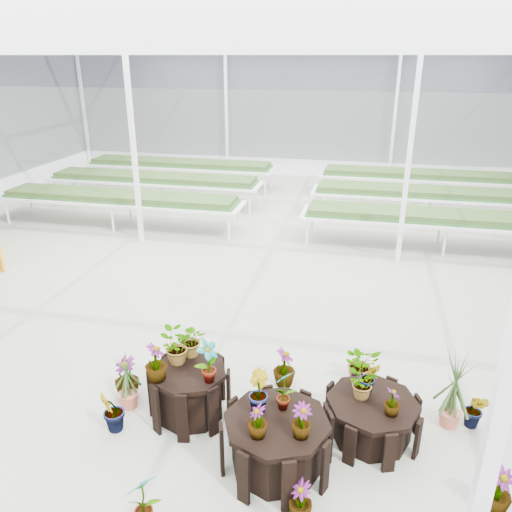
# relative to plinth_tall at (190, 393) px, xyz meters

# --- Properties ---
(ground_plane) EXTENTS (24.00, 24.00, 0.00)m
(ground_plane) POSITION_rel_plinth_tall_xyz_m (-0.26, 1.71, -0.33)
(ground_plane) COLOR gray
(ground_plane) RESTS_ON ground
(greenhouse_shell) EXTENTS (18.00, 24.00, 4.50)m
(greenhouse_shell) POSITION_rel_plinth_tall_xyz_m (-0.26, 1.71, 1.92)
(greenhouse_shell) COLOR white
(greenhouse_shell) RESTS_ON ground
(steel_frame) EXTENTS (18.00, 24.00, 4.50)m
(steel_frame) POSITION_rel_plinth_tall_xyz_m (-0.26, 1.71, 1.92)
(steel_frame) COLOR silver
(steel_frame) RESTS_ON ground
(nursery_benches) EXTENTS (16.00, 7.00, 0.84)m
(nursery_benches) POSITION_rel_plinth_tall_xyz_m (-0.26, 8.91, 0.09)
(nursery_benches) COLOR silver
(nursery_benches) RESTS_ON ground
(plinth_tall) EXTENTS (1.11, 1.11, 0.66)m
(plinth_tall) POSITION_rel_plinth_tall_xyz_m (0.00, 0.00, 0.00)
(plinth_tall) COLOR black
(plinth_tall) RESTS_ON ground
(plinth_mid) EXTENTS (1.54, 1.54, 0.62)m
(plinth_mid) POSITION_rel_plinth_tall_xyz_m (1.20, -0.60, -0.02)
(plinth_mid) COLOR black
(plinth_mid) RESTS_ON ground
(plinth_low) EXTENTS (1.47, 1.47, 0.50)m
(plinth_low) POSITION_rel_plinth_tall_xyz_m (2.20, 0.10, -0.08)
(plinth_low) COLOR black
(plinth_low) RESTS_ON ground
(nursery_plants) EXTENTS (4.76, 3.26, 1.22)m
(nursery_plants) POSITION_rel_plinth_tall_xyz_m (1.04, 0.10, 0.18)
(nursery_plants) COLOR #2A401B
(nursery_plants) RESTS_ON ground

